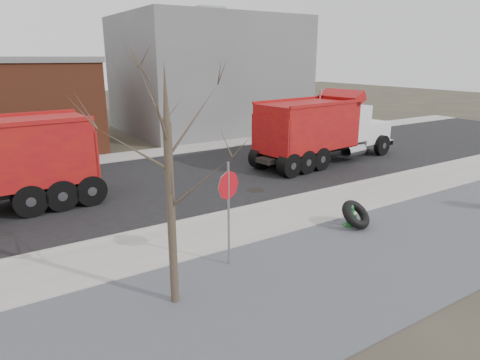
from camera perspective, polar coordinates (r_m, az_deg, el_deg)
ground at (r=13.38m, az=-0.69°, el=-6.97°), size 120.00×120.00×0.00m
gravel_verge at (r=10.87m, az=9.43°, el=-12.91°), size 60.00×5.00×0.03m
sidewalk at (r=13.56m, az=-1.26°, el=-6.50°), size 60.00×2.50×0.06m
curb at (r=14.60m, az=-3.94°, el=-4.75°), size 60.00×0.15×0.11m
road at (r=18.71m, az=-11.01°, el=-0.43°), size 60.00×9.40×0.02m
far_sidewalk at (r=23.94m, az=-16.18°, el=2.90°), size 60.00×2.00×0.06m
building_grey at (r=32.42m, az=-4.28°, el=13.89°), size 12.00×10.00×8.00m
bare_tree at (r=8.73m, az=-9.52°, el=2.97°), size 3.20×3.20×5.20m
fire_hydrant at (r=14.11m, az=14.45°, el=-4.71°), size 0.44×0.43×0.77m
truck_tire at (r=14.01m, az=15.18°, el=-4.46°), size 1.21×1.15×0.92m
stop_sign at (r=10.69m, az=-1.55°, el=-2.19°), size 0.72×0.27×2.77m
dump_truck_red_a at (r=22.12m, az=10.97°, el=6.92°), size 8.92×3.35×3.57m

